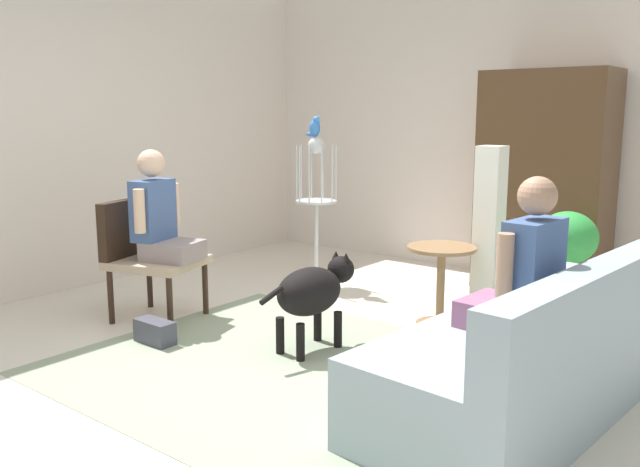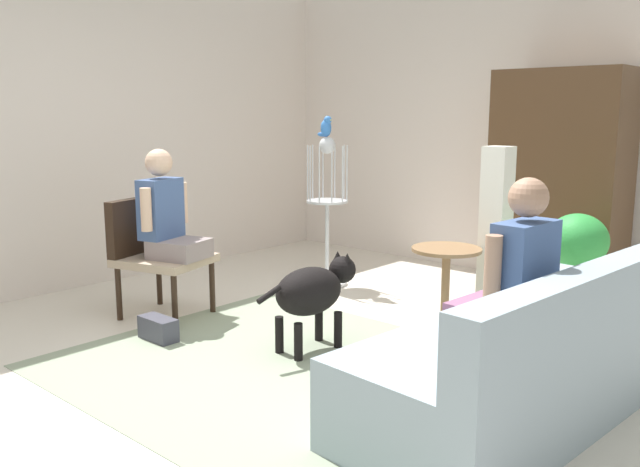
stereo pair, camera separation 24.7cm
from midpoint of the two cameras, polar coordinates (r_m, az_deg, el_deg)
name	(u,v)px [view 1 (the left image)]	position (r m, az deg, el deg)	size (l,w,h in m)	color
ground_plane	(302,362)	(4.29, -3.26, -10.90)	(7.23, 7.23, 0.00)	beige
back_wall	(509,123)	(6.61, 14.78, 9.08)	(6.07, 0.12, 2.89)	silver
left_wall	(79,124)	(6.37, -20.88, 8.72)	(0.12, 6.62, 2.89)	silver
area_rug	(308,375)	(4.09, -2.76, -11.93)	(2.97, 2.27, 0.01)	gray
couch	(526,361)	(3.60, 15.25, -10.43)	(1.03, 1.96, 0.83)	#8EA0AD
armchair	(144,249)	(5.25, -16.08, -1.28)	(0.75, 0.72, 0.90)	black
person_on_couch	(523,272)	(3.46, 14.95, -3.20)	(0.46, 0.52, 0.79)	#8A5373
person_on_armchair	(159,216)	(5.11, -14.88, 1.45)	(0.52, 0.50, 0.81)	gray
round_end_table	(441,279)	(4.91, 8.84, -3.83)	(0.50, 0.50, 0.60)	olive
dog	(313,291)	(4.38, -2.23, -4.92)	(0.36, 0.82, 0.62)	black
bird_cage_stand	(316,216)	(5.99, -1.49, 1.50)	(0.37, 0.37, 1.33)	silver
parrot	(315,127)	(5.93, -1.64, 9.06)	(0.17, 0.10, 0.18)	blue
potted_plant	(566,254)	(5.27, 19.01, -1.69)	(0.44, 0.44, 0.83)	#4C5156
column_lamp	(488,237)	(5.00, 12.79, -0.32)	(0.20, 0.20, 1.31)	#4C4742
armoire_cabinet	(545,183)	(6.07, 17.50, 4.16)	(1.07, 0.56, 1.90)	#4C331E
handbag	(155,332)	(4.75, -15.35, -8.10)	(0.30, 0.14, 0.16)	#3F3F4C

